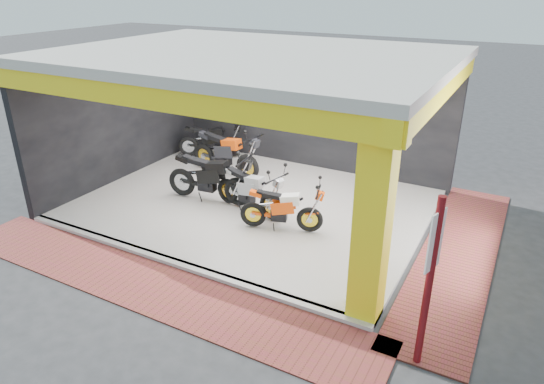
{
  "coord_description": "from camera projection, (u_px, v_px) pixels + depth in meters",
  "views": [
    {
      "loc": [
        5.51,
        -7.2,
        5.16
      ],
      "look_at": [
        0.95,
        1.2,
        0.9
      ],
      "focal_mm": 32.0,
      "sensor_mm": 36.0,
      "label": 1
    }
  ],
  "objects": [
    {
      "name": "moto_hero",
      "position": [
        310.0,
        208.0,
        10.24
      ],
      "size": [
        2.04,
        1.25,
        1.17
      ],
      "primitive_type": null,
      "rotation": [
        0.0,
        0.0,
        0.3
      ],
      "color": "#FF4D0A",
      "rests_on": "showroom_floor"
    },
    {
      "name": "signpost",
      "position": [
        430.0,
        278.0,
        6.49
      ],
      "size": [
        0.12,
        0.37,
        2.67
      ],
      "rotation": [
        0.0,
        0.0,
        -0.28
      ],
      "color": "#610E12",
      "rests_on": "ground"
    },
    {
      "name": "moto_row_b",
      "position": [
        238.0,
        178.0,
        11.37
      ],
      "size": [
        2.47,
        1.14,
        1.46
      ],
      "primitive_type": null,
      "rotation": [
        0.0,
        0.0,
        0.11
      ],
      "color": "black",
      "rests_on": "showroom_floor"
    },
    {
      "name": "corner_column",
      "position": [
        373.0,
        223.0,
        7.34
      ],
      "size": [
        0.5,
        0.5,
        3.5
      ],
      "primitive_type": "cube",
      "color": "yellow",
      "rests_on": "ground"
    },
    {
      "name": "floor_kerb",
      "position": [
        175.0,
        263.0,
        9.44
      ],
      "size": [
        8.0,
        0.2,
        0.1
      ],
      "primitive_type": "cube",
      "color": "white",
      "rests_on": "ground"
    },
    {
      "name": "back_wall",
      "position": [
        308.0,
        109.0,
        13.67
      ],
      "size": [
        8.2,
        0.2,
        3.5
      ],
      "primitive_type": "cube",
      "color": "black",
      "rests_on": "ground"
    },
    {
      "name": "moto_row_c",
      "position": [
        247.0,
        155.0,
        12.85
      ],
      "size": [
        2.48,
        1.13,
        1.47
      ],
      "primitive_type": null,
      "rotation": [
        0.0,
        0.0,
        -0.1
      ],
      "color": "black",
      "rests_on": "showroom_floor"
    },
    {
      "name": "moto_row_a",
      "position": [
        271.0,
        194.0,
        10.76
      ],
      "size": [
        2.2,
        1.16,
        1.28
      ],
      "primitive_type": null,
      "rotation": [
        0.0,
        0.0,
        -0.19
      ],
      "color": "#A8ABB0",
      "rests_on": "showroom_floor"
    },
    {
      "name": "showroom_ceiling",
      "position": [
        251.0,
        56.0,
        10.43
      ],
      "size": [
        8.4,
        6.4,
        0.2
      ],
      "primitive_type": "cube",
      "color": "beige",
      "rests_on": "corner_column"
    },
    {
      "name": "moto_row_d",
      "position": [
        231.0,
        138.0,
        14.58
      ],
      "size": [
        2.15,
        1.55,
        1.24
      ],
      "primitive_type": null,
      "rotation": [
        0.0,
        0.0,
        0.45
      ],
      "color": "black",
      "rests_on": "showroom_floor"
    },
    {
      "name": "left_wall",
      "position": [
        121.0,
        116.0,
        12.96
      ],
      "size": [
        0.2,
        6.2,
        3.5
      ],
      "primitive_type": "cube",
      "color": "black",
      "rests_on": "ground"
    },
    {
      "name": "header_beam_front",
      "position": [
        160.0,
        97.0,
        8.14
      ],
      "size": [
        8.4,
        0.3,
        0.4
      ],
      "primitive_type": "cube",
      "color": "yellow",
      "rests_on": "corner_column"
    },
    {
      "name": "showroom_floor",
      "position": [
        253.0,
        204.0,
        11.87
      ],
      "size": [
        8.0,
        6.0,
        0.1
      ],
      "primitive_type": "cube",
      "color": "white",
      "rests_on": "ground"
    },
    {
      "name": "paver_front",
      "position": [
        148.0,
        285.0,
        8.83
      ],
      "size": [
        9.0,
        1.4,
        0.03
      ],
      "primitive_type": "cube",
      "color": "brown",
      "rests_on": "ground"
    },
    {
      "name": "ground",
      "position": [
        206.0,
        242.0,
        10.28
      ],
      "size": [
        80.0,
        80.0,
        0.0
      ],
      "primitive_type": "plane",
      "color": "#2D2D30",
      "rests_on": "ground"
    },
    {
      "name": "header_beam_right",
      "position": [
        440.0,
        88.0,
        8.8
      ],
      "size": [
        0.3,
        6.4,
        0.4
      ],
      "primitive_type": "cube",
      "color": "yellow",
      "rests_on": "corner_column"
    },
    {
      "name": "paver_right",
      "position": [
        458.0,
        255.0,
        9.79
      ],
      "size": [
        1.4,
        7.0,
        0.03
      ],
      "primitive_type": "cube",
      "color": "brown",
      "rests_on": "ground"
    }
  ]
}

